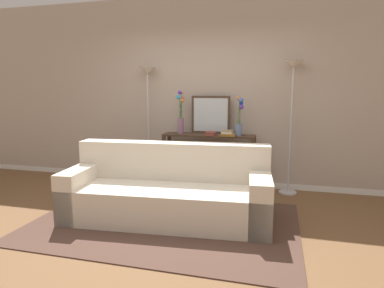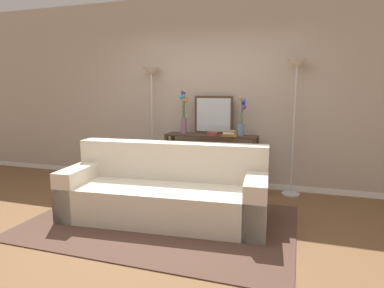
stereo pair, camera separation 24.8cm
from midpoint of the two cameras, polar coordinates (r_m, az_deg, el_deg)
name	(u,v)px [view 1 (the left image)]	position (r m, az deg, el deg)	size (l,w,h in m)	color
ground_plane	(160,234)	(3.71, -7.55, -15.18)	(16.00, 16.00, 0.02)	brown
back_wall	(203,93)	(5.34, 0.58, 8.86)	(12.00, 0.15, 2.96)	white
area_rug	(164,223)	(3.95, -6.63, -13.34)	(3.01, 1.98, 0.01)	#51382D
couch	(168,193)	(3.99, -5.93, -8.39)	(2.44, 1.09, 0.88)	beige
console_table	(208,152)	(5.08, 1.47, -1.38)	(1.41, 0.32, 0.85)	#473323
floor_lamp_left	(148,93)	(5.37, -8.99, 8.69)	(0.28, 0.28, 1.87)	silver
floor_lamp_right	(292,90)	(4.92, 15.58, 8.96)	(0.28, 0.28, 1.94)	silver
wall_mirror	(211,115)	(5.13, 1.85, 5.05)	(0.60, 0.02, 0.58)	#473323
vase_tall_flowers	(181,116)	(5.15, -3.34, 4.91)	(0.13, 0.12, 0.66)	gray
vase_short_flowers	(239,118)	(4.92, 6.75, 4.40)	(0.12, 0.12, 0.59)	#6B84AD
fruit_bowl	(211,134)	(4.93, 1.83, 1.81)	(0.17, 0.17, 0.06)	brown
book_stack	(228,133)	(4.87, 4.74, 1.82)	(0.21, 0.17, 0.09)	#B77F33
book_row_under_console	(181,183)	(5.32, -3.29, -6.72)	(0.25, 0.16, 0.12)	slate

